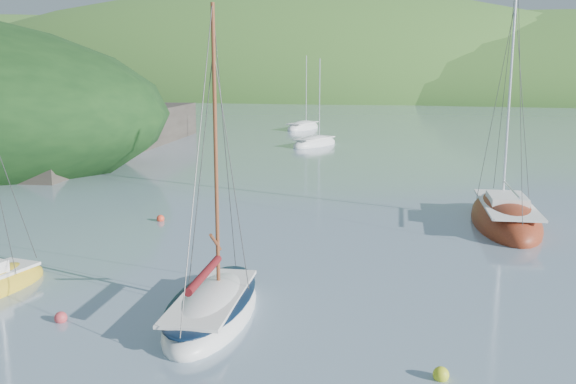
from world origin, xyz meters
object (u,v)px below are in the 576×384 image
(daysailer_white, at_px, (212,309))
(sloop_red, at_px, (505,220))
(distant_sloop_c, at_px, (303,128))
(distant_sloop_a, at_px, (315,144))

(daysailer_white, distance_m, sloop_red, 17.40)
(daysailer_white, relative_size, distant_sloop_c, 1.03)
(distant_sloop_a, bearing_deg, distant_sloop_c, 129.59)
(distant_sloop_a, xyz_separation_m, distant_sloop_c, (-5.85, 15.84, 0.01))
(distant_sloop_a, distance_m, distant_sloop_c, 16.89)
(daysailer_white, relative_size, sloop_red, 0.76)
(daysailer_white, relative_size, distant_sloop_a, 1.11)
(daysailer_white, height_order, distant_sloop_c, daysailer_white)
(daysailer_white, xyz_separation_m, sloop_red, (8.68, 15.08, 0.01))
(distant_sloop_a, bearing_deg, daysailer_white, -59.37)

